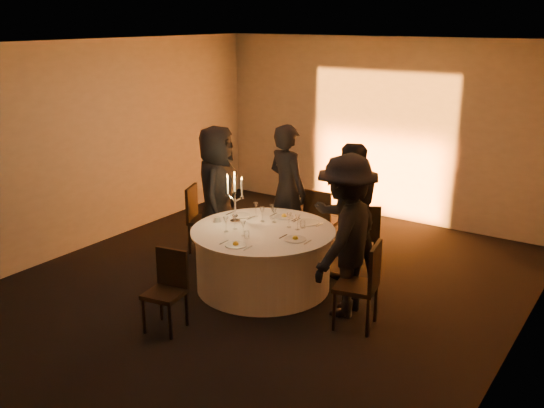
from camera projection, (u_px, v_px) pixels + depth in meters
The scene contains 34 objects.
floor at pixel (263, 286), 7.73m from camera, with size 7.00×7.00×0.00m, color black.
ceiling at pixel (262, 44), 6.85m from camera, with size 7.00×7.00×0.00m, color white.
wall_back at pixel (382, 129), 10.07m from camera, with size 7.00×7.00×0.00m, color beige.
wall_left at pixel (95, 145), 8.88m from camera, with size 7.00×7.00×0.00m, color beige.
wall_right at pixel (525, 216), 5.70m from camera, with size 7.00×7.00×0.00m, color beige.
uplighter_fixture at pixel (370, 217), 10.26m from camera, with size 0.25×0.12×0.10m, color black.
banquet_table at pixel (263, 258), 7.62m from camera, with size 1.80×1.80×0.77m.
chair_left at pixel (199, 215), 8.78m from camera, with size 0.55×0.55×0.97m.
chair_back_left at pixel (321, 218), 8.66m from camera, with size 0.43×0.43×0.97m.
chair_back_right at pixel (365, 232), 8.21m from camera, with size 0.54×0.54×0.90m.
chair_right at pixel (364, 281), 6.55m from camera, with size 0.51×0.51×0.99m.
chair_front at pixel (168, 285), 6.59m from camera, with size 0.45×0.45×0.89m.
guest_left at pixel (217, 192), 8.53m from camera, with size 0.92×0.60×1.87m, color black.
guest_back_left at pixel (287, 190), 8.57m from camera, with size 0.69×0.45×1.89m, color black.
guest_back_right at pixel (348, 212), 7.78m from camera, with size 0.87×0.68×1.80m, color black.
guest_right at pixel (346, 236), 6.79m from camera, with size 1.21×0.70×1.88m, color black.
plate_left at pixel (240, 215), 8.01m from camera, with size 0.36×0.27×0.01m.
plate_back_left at pixel (284, 216), 7.95m from camera, with size 0.36×0.25×0.08m.
plate_back_right at pixel (308, 222), 7.74m from camera, with size 0.35×0.29×0.01m.
plate_right at pixel (295, 238), 7.15m from camera, with size 0.36×0.26×0.08m.
plate_front at pixel (236, 244), 6.97m from camera, with size 0.36×0.25×0.08m.
coffee_cup at pixel (217, 219), 7.79m from camera, with size 0.11×0.11×0.07m.
candelabra at pixel (235, 205), 7.72m from camera, with size 0.28×0.13×0.67m.
wine_glass_a at pixel (262, 211), 7.76m from camera, with size 0.07×0.07×0.19m.
wine_glass_b at pixel (226, 221), 7.39m from camera, with size 0.07×0.07×0.19m.
wine_glass_c at pixel (298, 219), 7.46m from camera, with size 0.07×0.07×0.19m.
wine_glass_d at pixel (289, 217), 7.54m from camera, with size 0.07×0.07×0.19m.
wine_glass_e at pixel (272, 209), 7.87m from camera, with size 0.07×0.07×0.19m.
wine_glass_f at pixel (274, 212), 7.73m from camera, with size 0.07×0.07×0.19m.
wine_glass_g at pixel (235, 219), 7.48m from camera, with size 0.07×0.07×0.19m.
wine_glass_h at pixel (243, 225), 7.25m from camera, with size 0.07×0.07×0.19m.
wine_glass_i at pixel (256, 206), 7.96m from camera, with size 0.07×0.07×0.19m.
tumbler_a at pixel (303, 224), 7.56m from camera, with size 0.07×0.07×0.09m, color white.
tumbler_b at pixel (247, 235), 7.20m from camera, with size 0.07×0.07×0.09m, color white.
Camera 1 is at (4.02, -5.82, 3.30)m, focal length 40.00 mm.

